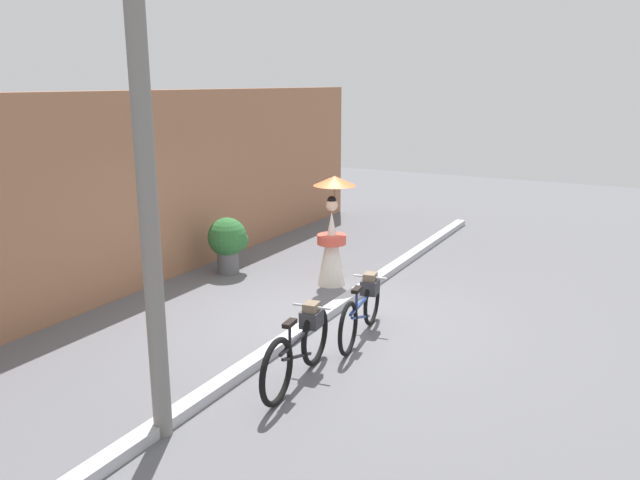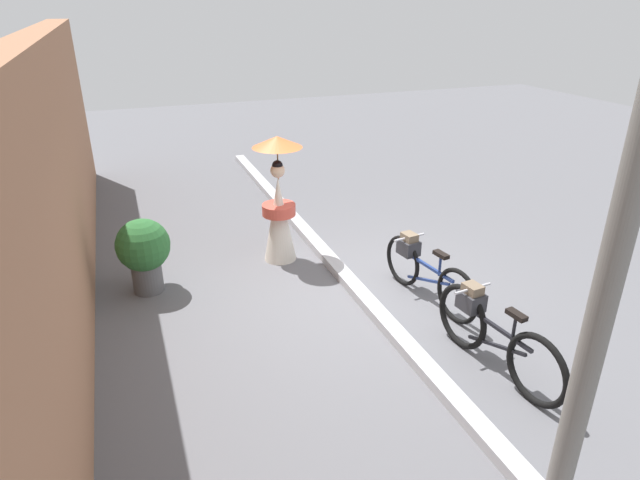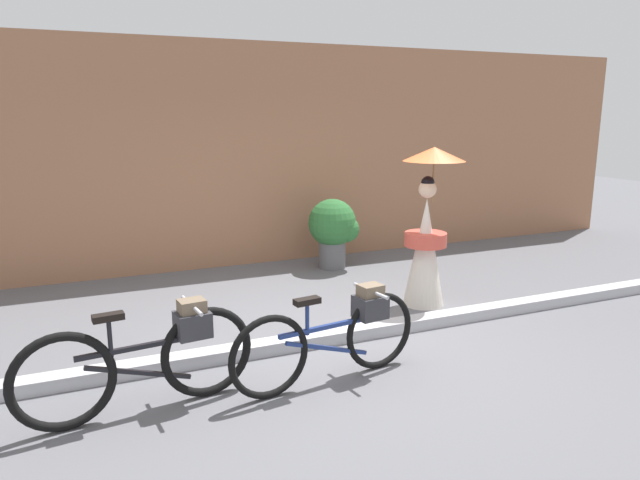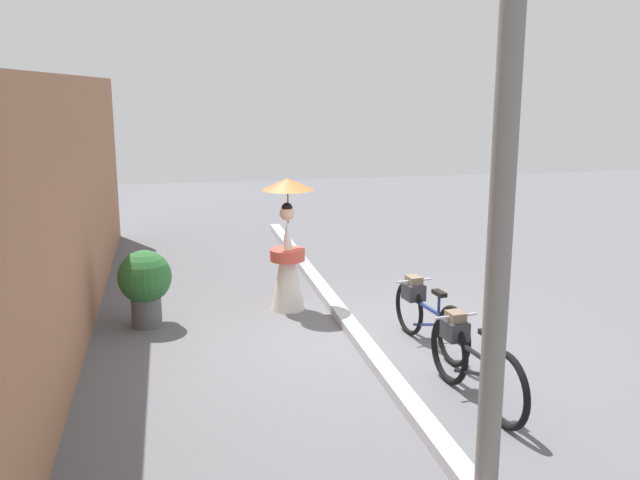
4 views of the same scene
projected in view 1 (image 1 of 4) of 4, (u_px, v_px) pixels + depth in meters
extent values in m
plane|color=slate|center=(326.00, 317.00, 9.21)|extent=(30.00, 30.00, 0.00)
cube|color=#9E6B4C|center=(143.00, 190.00, 10.42)|extent=(14.00, 0.40, 3.24)
cube|color=#B2B2B7|center=(326.00, 313.00, 9.20)|extent=(14.00, 0.20, 0.12)
torus|color=black|center=(315.00, 335.00, 7.60)|extent=(0.75, 0.15, 0.75)
torus|color=black|center=(277.00, 372.00, 6.64)|extent=(0.75, 0.15, 0.75)
cube|color=black|center=(297.00, 340.00, 7.08)|extent=(0.89, 0.14, 0.04)
cube|color=black|center=(297.00, 356.00, 7.13)|extent=(0.78, 0.12, 0.28)
cylinder|color=black|center=(290.00, 336.00, 6.88)|extent=(0.03, 0.03, 0.31)
cube|color=black|center=(290.00, 323.00, 6.84)|extent=(0.23, 0.11, 0.05)
cylinder|color=silver|center=(311.00, 307.00, 7.40)|extent=(0.08, 0.48, 0.03)
cube|color=#333338|center=(311.00, 319.00, 7.44)|extent=(0.28, 0.25, 0.20)
cube|color=#72604C|center=(311.00, 308.00, 7.41)|extent=(0.22, 0.18, 0.14)
torus|color=black|center=(372.00, 301.00, 8.86)|extent=(0.70, 0.15, 0.70)
torus|color=black|center=(348.00, 328.00, 7.87)|extent=(0.70, 0.15, 0.70)
cube|color=navy|center=(361.00, 303.00, 8.33)|extent=(0.91, 0.16, 0.04)
cube|color=navy|center=(361.00, 317.00, 8.38)|extent=(0.79, 0.14, 0.29)
cylinder|color=navy|center=(357.00, 300.00, 8.13)|extent=(0.03, 0.03, 0.29)
cube|color=black|center=(357.00, 290.00, 8.09)|extent=(0.23, 0.12, 0.05)
cylinder|color=silver|center=(370.00, 277.00, 8.67)|extent=(0.10, 0.48, 0.03)
cube|color=#333338|center=(370.00, 287.00, 8.70)|extent=(0.29, 0.25, 0.20)
cube|color=#72604C|center=(370.00, 278.00, 8.67)|extent=(0.22, 0.19, 0.14)
cone|color=silver|center=(332.00, 248.00, 10.55)|extent=(0.48, 0.48, 1.28)
cylinder|color=#D14C3D|center=(332.00, 239.00, 10.51)|extent=(0.49, 0.49, 0.16)
sphere|color=beige|center=(332.00, 205.00, 10.37)|extent=(0.21, 0.21, 0.21)
sphere|color=black|center=(332.00, 201.00, 10.35)|extent=(0.15, 0.15, 0.15)
cylinder|color=olive|center=(335.00, 197.00, 10.37)|extent=(0.02, 0.02, 0.55)
cone|color=orange|center=(335.00, 181.00, 10.31)|extent=(0.71, 0.71, 0.16)
cylinder|color=#59595B|center=(228.00, 263.00, 11.29)|extent=(0.39, 0.39, 0.39)
sphere|color=#2D6B33|center=(227.00, 237.00, 11.17)|extent=(0.70, 0.70, 0.70)
sphere|color=#2D6B33|center=(238.00, 240.00, 11.29)|extent=(0.38, 0.38, 0.38)
cylinder|color=slate|center=(147.00, 194.00, 5.57)|extent=(0.18, 0.18, 4.80)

